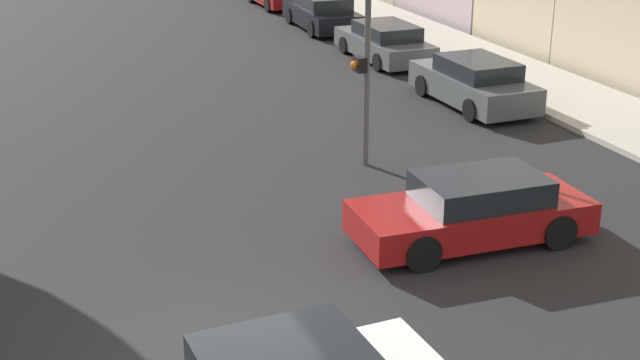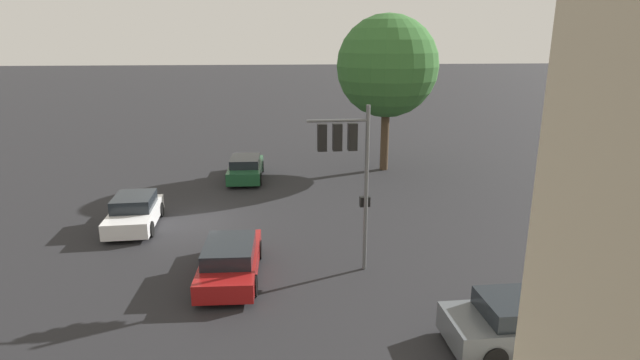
{
  "view_description": "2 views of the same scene",
  "coord_description": "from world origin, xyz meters",
  "px_view_note": "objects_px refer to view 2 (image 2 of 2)",
  "views": [
    {
      "loc": [
        -2.84,
        -11.51,
        7.33
      ],
      "look_at": [
        2.67,
        2.62,
        1.49
      ],
      "focal_mm": 50.0,
      "sensor_mm": 36.0,
      "label": 1
    },
    {
      "loc": [
        21.55,
        3.61,
        7.89
      ],
      "look_at": [
        0.48,
        5.72,
        1.94
      ],
      "focal_mm": 28.0,
      "sensor_mm": 36.0,
      "label": 2
    }
  ],
  "objects_px": {
    "traffic_signal": "(346,154)",
    "crossing_car_1": "(230,260)",
    "street_tree": "(387,66)",
    "parked_car_0": "(530,323)",
    "crossing_car_0": "(135,212)",
    "crossing_car_2": "(246,168)"
  },
  "relations": [
    {
      "from": "traffic_signal",
      "to": "crossing_car_1",
      "type": "xyz_separation_m",
      "value": [
        0.2,
        -3.99,
        -3.58
      ]
    },
    {
      "from": "street_tree",
      "to": "crossing_car_1",
      "type": "bearing_deg",
      "value": -31.2
    },
    {
      "from": "crossing_car_1",
      "to": "parked_car_0",
      "type": "bearing_deg",
      "value": -118.45
    },
    {
      "from": "traffic_signal",
      "to": "parked_car_0",
      "type": "height_order",
      "value": "traffic_signal"
    },
    {
      "from": "street_tree",
      "to": "crossing_car_2",
      "type": "bearing_deg",
      "value": -81.02
    },
    {
      "from": "crossing_car_1",
      "to": "crossing_car_2",
      "type": "xyz_separation_m",
      "value": [
        -12.77,
        -0.02,
        0.02
      ]
    },
    {
      "from": "street_tree",
      "to": "crossing_car_2",
      "type": "height_order",
      "value": "street_tree"
    },
    {
      "from": "traffic_signal",
      "to": "parked_car_0",
      "type": "distance_m",
      "value": 7.47
    },
    {
      "from": "parked_car_0",
      "to": "traffic_signal",
      "type": "bearing_deg",
      "value": 128.95
    },
    {
      "from": "parked_car_0",
      "to": "crossing_car_1",
      "type": "bearing_deg",
      "value": 148.55
    },
    {
      "from": "crossing_car_2",
      "to": "parked_car_0",
      "type": "bearing_deg",
      "value": -153.1
    },
    {
      "from": "street_tree",
      "to": "crossing_car_0",
      "type": "relative_size",
      "value": 2.3
    },
    {
      "from": "street_tree",
      "to": "parked_car_0",
      "type": "height_order",
      "value": "street_tree"
    },
    {
      "from": "street_tree",
      "to": "traffic_signal",
      "type": "bearing_deg",
      "value": -18.15
    },
    {
      "from": "street_tree",
      "to": "crossing_car_2",
      "type": "xyz_separation_m",
      "value": [
        1.36,
        -8.58,
        -5.72
      ]
    },
    {
      "from": "crossing_car_0",
      "to": "crossing_car_2",
      "type": "xyz_separation_m",
      "value": [
        -7.46,
        4.49,
        -0.01
      ]
    },
    {
      "from": "parked_car_0",
      "to": "street_tree",
      "type": "bearing_deg",
      "value": 88.05
    },
    {
      "from": "traffic_signal",
      "to": "crossing_car_0",
      "type": "bearing_deg",
      "value": 58.14
    },
    {
      "from": "crossing_car_1",
      "to": "street_tree",
      "type": "bearing_deg",
      "value": -29.07
    },
    {
      "from": "traffic_signal",
      "to": "crossing_car_2",
      "type": "xyz_separation_m",
      "value": [
        -12.57,
        -4.01,
        -3.57
      ]
    },
    {
      "from": "crossing_car_2",
      "to": "traffic_signal",
      "type": "bearing_deg",
      "value": -160.41
    },
    {
      "from": "street_tree",
      "to": "crossing_car_0",
      "type": "xyz_separation_m",
      "value": [
        8.82,
        -13.07,
        -5.72
      ]
    }
  ]
}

